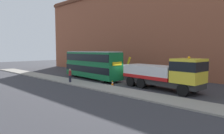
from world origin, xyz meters
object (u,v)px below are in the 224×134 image
at_px(recovery_tow_truck, 164,74).
at_px(double_decker_bus, 92,64).
at_px(pedestrian_onlooker, 70,76).
at_px(traffic_cone_near_bus, 112,83).

height_order(recovery_tow_truck, double_decker_bus, double_decker_bus).
height_order(recovery_tow_truck, pedestrian_onlooker, recovery_tow_truck).
distance_m(pedestrian_onlooker, traffic_cone_near_bus, 5.80).
bearing_deg(double_decker_bus, traffic_cone_near_bus, -13.09).
relative_size(recovery_tow_truck, pedestrian_onlooker, 5.98).
xyz_separation_m(recovery_tow_truck, traffic_cone_near_bus, (-5.59, -2.04, -1.42)).
xyz_separation_m(double_decker_bus, traffic_cone_near_bus, (6.12, -2.09, -1.89)).
relative_size(double_decker_bus, traffic_cone_near_bus, 15.55).
bearing_deg(double_decker_bus, pedestrian_onlooker, -73.29).
bearing_deg(double_decker_bus, recovery_tow_truck, 5.51).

